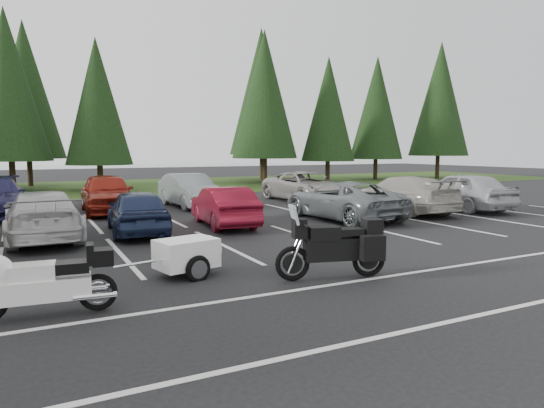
{
  "coord_description": "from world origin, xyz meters",
  "views": [
    {
      "loc": [
        -4.19,
        -11.12,
        2.61
      ],
      "look_at": [
        1.18,
        -0.5,
        1.27
      ],
      "focal_mm": 32.0,
      "sensor_mm": 36.0,
      "label": 1
    }
  ],
  "objects": [
    {
      "name": "stall_markings",
      "position": [
        0.0,
        2.0,
        0.0
      ],
      "size": [
        32.0,
        16.0,
        0.01
      ],
      "primitive_type": "cube",
      "color": "silver",
      "rests_on": "ground"
    },
    {
      "name": "car_far_4",
      "position": [
        8.37,
        9.96,
        0.75
      ],
      "size": [
        2.7,
        5.47,
        1.49
      ],
      "primitive_type": "imported",
      "rotation": [
        0.0,
        0.0,
        0.04
      ],
      "color": "#A09993",
      "rests_on": "ground"
    },
    {
      "name": "cargo_trailer",
      "position": [
        -1.34,
        -1.58,
        0.4
      ],
      "size": [
        1.89,
        1.33,
        0.79
      ],
      "primitive_type": null,
      "rotation": [
        0.0,
        0.0,
        0.23
      ],
      "color": "white",
      "rests_on": "ground"
    },
    {
      "name": "car_near_4",
      "position": [
        -1.19,
        4.1,
        0.7
      ],
      "size": [
        2.02,
        4.25,
        1.4
      ],
      "primitive_type": "imported",
      "rotation": [
        0.0,
        0.0,
        3.05
      ],
      "color": "#1B2645",
      "rests_on": "ground"
    },
    {
      "name": "conifer_9",
      "position": [
        29.0,
        21.3,
        7.07
      ],
      "size": [
        5.19,
        5.19,
        12.1
      ],
      "color": "#332316",
      "rests_on": "ground"
    },
    {
      "name": "lake_water",
      "position": [
        4.0,
        55.0,
        0.0
      ],
      "size": [
        70.0,
        50.0,
        0.02
      ],
      "primitive_type": "cube",
      "color": "slate",
      "rests_on": "ground"
    },
    {
      "name": "car_near_8",
      "position": [
        12.68,
        3.89,
        0.82
      ],
      "size": [
        2.31,
        4.96,
        1.64
      ],
      "primitive_type": "imported",
      "rotation": [
        0.0,
        0.0,
        3.06
      ],
      "color": "#B2B2B7",
      "rests_on": "ground"
    },
    {
      "name": "ground",
      "position": [
        0.0,
        0.0,
        0.0
      ],
      "size": [
        120.0,
        120.0,
        0.0
      ],
      "primitive_type": "plane",
      "color": "black",
      "rests_on": "ground"
    },
    {
      "name": "car_far_2",
      "position": [
        -1.28,
        9.74,
        0.82
      ],
      "size": [
        2.15,
        4.89,
        1.64
      ],
      "primitive_type": "imported",
      "rotation": [
        0.0,
        0.0,
        -0.04
      ],
      "color": "maroon",
      "rests_on": "ground"
    },
    {
      "name": "conifer_back_c",
      "position": [
        14.0,
        26.8,
        7.49
      ],
      "size": [
        5.5,
        5.5,
        12.81
      ],
      "color": "#332316",
      "rests_on": "ground"
    },
    {
      "name": "conifer_8",
      "position": [
        23.0,
        22.6,
        6.17
      ],
      "size": [
        4.53,
        4.53,
        10.56
      ],
      "color": "#332316",
      "rests_on": "ground"
    },
    {
      "name": "conifer_4",
      "position": [
        -5.0,
        22.9,
        6.53
      ],
      "size": [
        4.8,
        4.8,
        11.17
      ],
      "color": "#332316",
      "rests_on": "ground"
    },
    {
      "name": "conifer_back_b",
      "position": [
        -4.0,
        27.5,
        6.77
      ],
      "size": [
        4.97,
        4.97,
        11.58
      ],
      "color": "#332316",
      "rests_on": "ground"
    },
    {
      "name": "adventure_motorcycle",
      "position": [
        1.21,
        -3.11,
        0.78
      ],
      "size": [
        2.7,
        1.51,
        1.56
      ],
      "primitive_type": null,
      "rotation": [
        0.0,
        0.0,
        -0.26
      ],
      "color": "black",
      "rests_on": "ground"
    },
    {
      "name": "car_near_5",
      "position": [
        1.77,
        4.32,
        0.68
      ],
      "size": [
        1.79,
        4.21,
        1.35
      ],
      "primitive_type": "imported",
      "rotation": [
        0.0,
        0.0,
        3.05
      ],
      "color": "maroon",
      "rests_on": "ground"
    },
    {
      "name": "grass_strip",
      "position": [
        0.0,
        24.0,
        0.01
      ],
      "size": [
        80.0,
        16.0,
        0.01
      ],
      "primitive_type": "cube",
      "color": "#223C13",
      "rests_on": "ground"
    },
    {
      "name": "car_far_3",
      "position": [
        2.39,
        10.19,
        0.75
      ],
      "size": [
        1.88,
        4.67,
        1.51
      ],
      "primitive_type": "imported",
      "rotation": [
        0.0,
        0.0,
        0.06
      ],
      "color": "gray",
      "rests_on": "ground"
    },
    {
      "name": "car_near_6",
      "position": [
        6.34,
        3.81,
        0.72
      ],
      "size": [
        2.72,
        5.32,
        1.44
      ],
      "primitive_type": "imported",
      "rotation": [
        0.0,
        0.0,
        3.21
      ],
      "color": "slate",
      "rests_on": "ground"
    },
    {
      "name": "conifer_7",
      "position": [
        17.5,
        21.8,
        5.81
      ],
      "size": [
        4.27,
        4.27,
        9.94
      ],
      "color": "#332316",
      "rests_on": "ground"
    },
    {
      "name": "conifer_5",
      "position": [
        0.0,
        21.6,
        5.63
      ],
      "size": [
        4.14,
        4.14,
        9.63
      ],
      "color": "#332316",
      "rests_on": "ground"
    },
    {
      "name": "conifer_6",
      "position": [
        12.0,
        22.1,
        6.71
      ],
      "size": [
        4.93,
        4.93,
        11.48
      ],
      "color": "#332316",
      "rests_on": "ground"
    },
    {
      "name": "car_near_3",
      "position": [
        -3.85,
        4.25,
        0.72
      ],
      "size": [
        2.06,
        4.96,
        1.44
      ],
      "primitive_type": "imported",
      "rotation": [
        0.0,
        0.0,
        3.15
      ],
      "color": "beige",
      "rests_on": "ground"
    },
    {
      "name": "touring_motorcycle",
      "position": [
        -4.05,
        -2.96,
        0.67
      ],
      "size": [
        2.49,
        0.98,
        1.34
      ],
      "primitive_type": null,
      "rotation": [
        0.0,
        0.0,
        -0.1
      ],
      "color": "white",
      "rests_on": "ground"
    },
    {
      "name": "car_near_7",
      "position": [
        9.69,
        4.3,
        0.76
      ],
      "size": [
        2.33,
        5.34,
        1.53
      ],
      "primitive_type": "imported",
      "rotation": [
        0.0,
        0.0,
        3.1
      ],
      "color": "#A7A399",
      "rests_on": "ground"
    }
  ]
}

